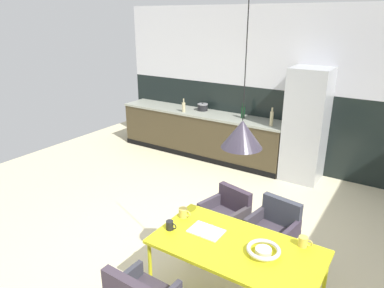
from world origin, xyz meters
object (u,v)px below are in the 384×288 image
(bottle_wine_green, at_px, (243,112))
(pendant_lamp_over_table_near, at_px, (242,134))
(dining_table, at_px, (236,250))
(armchair_near_window, at_px, (275,224))
(refrigerator_column, at_px, (306,126))
(mug_wide_latte, at_px, (183,213))
(bottle_oil_tall, at_px, (184,107))
(armchair_by_stool, at_px, (228,210))
(open_book, at_px, (206,231))
(fruit_bowl, at_px, (263,250))
(cooking_pot, at_px, (203,107))
(mug_glass_clear, at_px, (303,242))
(bottle_vinegar_dark, at_px, (272,118))
(mug_tall_blue, at_px, (170,225))

(bottle_wine_green, distance_m, pendant_lamp_over_table_near, 3.80)
(dining_table, distance_m, armchair_near_window, 0.91)
(refrigerator_column, bearing_deg, bottle_wine_green, 177.50)
(mug_wide_latte, xyz_separation_m, bottle_oil_tall, (-2.06, 3.01, 0.20))
(refrigerator_column, height_order, bottle_wine_green, refrigerator_column)
(armchair_near_window, bearing_deg, armchair_by_stool, 9.87)
(refrigerator_column, height_order, bottle_oil_tall, refrigerator_column)
(refrigerator_column, relative_size, open_book, 6.04)
(fruit_bowl, bearing_deg, armchair_near_window, 102.91)
(cooking_pot, distance_m, pendant_lamp_over_table_near, 4.32)
(armchair_by_stool, height_order, bottle_oil_tall, bottle_oil_tall)
(mug_wide_latte, bearing_deg, bottle_oil_tall, 124.37)
(mug_glass_clear, height_order, bottle_vinegar_dark, bottle_vinegar_dark)
(dining_table, xyz_separation_m, mug_wide_latte, (-0.67, 0.14, 0.10))
(mug_glass_clear, relative_size, pendant_lamp_over_table_near, 0.11)
(fruit_bowl, distance_m, mug_tall_blue, 0.90)
(armchair_near_window, height_order, mug_tall_blue, mug_tall_blue)
(pendant_lamp_over_table_near, bearing_deg, open_book, 172.58)
(open_book, distance_m, bottle_oil_tall, 3.93)
(fruit_bowl, relative_size, mug_wide_latte, 2.20)
(bottle_wine_green, relative_size, bottle_vinegar_dark, 0.88)
(open_book, relative_size, mug_tall_blue, 2.75)
(refrigerator_column, relative_size, armchair_near_window, 2.49)
(pendant_lamp_over_table_near, bearing_deg, armchair_near_window, 87.19)
(mug_wide_latte, height_order, bottle_oil_tall, bottle_oil_tall)
(dining_table, distance_m, cooking_pot, 4.24)
(mug_tall_blue, bearing_deg, pendant_lamp_over_table_near, 9.94)
(armchair_near_window, distance_m, mug_wide_latte, 1.08)
(mug_wide_latte, bearing_deg, cooking_pot, 118.57)
(dining_table, relative_size, armchair_near_window, 1.96)
(pendant_lamp_over_table_near, bearing_deg, mug_wide_latte, 168.08)
(armchair_by_stool, relative_size, mug_tall_blue, 6.48)
(mug_wide_latte, bearing_deg, open_book, -16.41)
(mug_glass_clear, xyz_separation_m, mug_wide_latte, (-1.17, -0.18, 0.00))
(armchair_near_window, relative_size, cooking_pot, 3.71)
(open_book, height_order, mug_glass_clear, mug_glass_clear)
(mug_tall_blue, xyz_separation_m, bottle_vinegar_dark, (-0.28, 3.31, 0.23))
(dining_table, relative_size, mug_wide_latte, 11.28)
(armchair_near_window, xyz_separation_m, cooking_pot, (-2.51, 2.55, 0.45))
(mug_wide_latte, bearing_deg, fruit_bowl, -7.17)
(bottle_oil_tall, xyz_separation_m, pendant_lamp_over_table_near, (2.73, -3.15, 0.81))
(bottle_wine_green, bearing_deg, open_book, -69.97)
(armchair_by_stool, bearing_deg, dining_table, 135.21)
(refrigerator_column, height_order, pendant_lamp_over_table_near, pendant_lamp_over_table_near)
(mug_glass_clear, xyz_separation_m, cooking_pot, (-2.97, 3.13, 0.16))
(cooking_pot, bearing_deg, bottle_vinegar_dark, -9.22)
(armchair_by_stool, height_order, mug_tall_blue, mug_tall_blue)
(mug_wide_latte, distance_m, bottle_wine_green, 3.36)
(fruit_bowl, height_order, cooking_pot, cooking_pot)
(bottle_vinegar_dark, bearing_deg, mug_wide_latte, -85.12)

